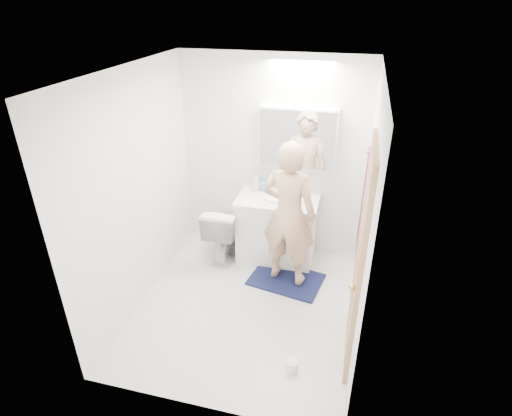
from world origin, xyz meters
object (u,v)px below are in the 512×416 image
(medicine_cabinet, at_px, (298,138))
(soap_bottle_b, at_px, (262,183))
(toilet_paper_roll, at_px, (292,365))
(toilet, at_px, (225,230))
(soap_bottle_a, at_px, (256,181))
(person, at_px, (289,215))
(toothbrush_cup, at_px, (297,190))
(vanity_cabinet, at_px, (277,230))

(medicine_cabinet, bearing_deg, soap_bottle_b, -175.69)
(soap_bottle_b, height_order, toilet_paper_roll, soap_bottle_b)
(toilet, distance_m, toilet_paper_roll, 1.94)
(medicine_cabinet, relative_size, soap_bottle_a, 3.71)
(person, bearing_deg, soap_bottle_a, -38.55)
(soap_bottle_a, distance_m, toilet_paper_roll, 2.18)
(person, height_order, toothbrush_cup, person)
(toothbrush_cup, bearing_deg, toilet, -161.43)
(toilet, distance_m, person, 1.03)
(vanity_cabinet, xyz_separation_m, toilet_paper_roll, (0.48, -1.67, -0.34))
(medicine_cabinet, height_order, toilet_paper_roll, medicine_cabinet)
(toilet, xyz_separation_m, soap_bottle_b, (0.39, 0.30, 0.56))
(soap_bottle_a, relative_size, toilet_paper_roll, 2.16)
(vanity_cabinet, distance_m, medicine_cabinet, 1.14)
(toilet, xyz_separation_m, soap_bottle_a, (0.32, 0.27, 0.58))
(soap_bottle_b, distance_m, toilet_paper_roll, 2.17)
(soap_bottle_b, bearing_deg, vanity_cabinet, -37.93)
(medicine_cabinet, bearing_deg, soap_bottle_a, -172.75)
(person, bearing_deg, vanity_cabinet, -54.33)
(toilet, xyz_separation_m, toothbrush_cup, (0.82, 0.28, 0.51))
(medicine_cabinet, relative_size, toilet, 1.22)
(medicine_cabinet, distance_m, person, 0.91)
(medicine_cabinet, xyz_separation_m, person, (0.04, -0.65, -0.63))
(toilet_paper_roll, bearing_deg, soap_bottle_b, 111.10)
(toothbrush_cup, bearing_deg, soap_bottle_a, -178.85)
(person, relative_size, toilet_paper_roll, 14.89)
(medicine_cabinet, height_order, soap_bottle_b, medicine_cabinet)
(toilet, relative_size, soap_bottle_b, 3.81)
(toilet_paper_roll, bearing_deg, person, 102.72)
(medicine_cabinet, height_order, person, medicine_cabinet)
(person, xyz_separation_m, toothbrush_cup, (-0.01, 0.60, 0.00))
(vanity_cabinet, bearing_deg, medicine_cabinet, 51.47)
(person, xyz_separation_m, toilet_paper_roll, (0.28, -1.24, -0.82))
(soap_bottle_b, xyz_separation_m, toilet_paper_roll, (0.72, -1.85, -0.86))
(person, xyz_separation_m, soap_bottle_a, (-0.51, 0.59, 0.07))
(person, height_order, soap_bottle_b, person)
(toilet_paper_roll, bearing_deg, toothbrush_cup, 99.05)
(toilet, height_order, soap_bottle_a, soap_bottle_a)
(vanity_cabinet, bearing_deg, toilet_paper_roll, -73.86)
(toilet, bearing_deg, person, 158.34)
(soap_bottle_b, distance_m, toothbrush_cup, 0.43)
(medicine_cabinet, bearing_deg, toilet, -157.71)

